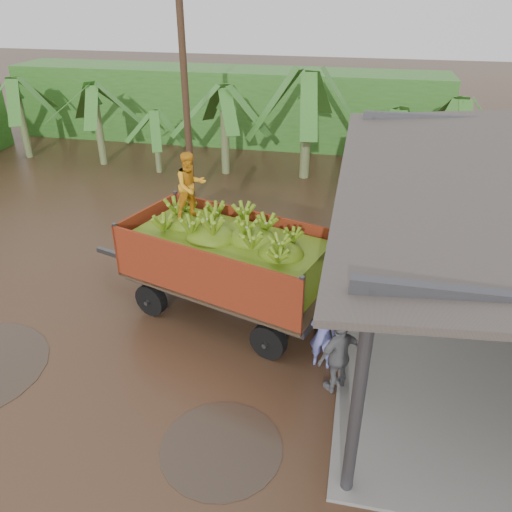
% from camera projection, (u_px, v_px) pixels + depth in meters
% --- Properties ---
extents(ground, '(100.00, 100.00, 0.00)m').
position_uv_depth(ground, '(138.00, 320.00, 12.42)').
color(ground, black).
rests_on(ground, ground).
extents(hedge_north, '(22.00, 3.00, 3.60)m').
position_uv_depth(hedge_north, '(225.00, 105.00, 25.60)').
color(hedge_north, '#2D661E').
rests_on(hedge_north, ground).
extents(banana_trailer, '(7.06, 3.85, 3.98)m').
position_uv_depth(banana_trailer, '(228.00, 259.00, 12.04)').
color(banana_trailer, '#B53419').
rests_on(banana_trailer, ground).
extents(man_blue, '(0.63, 0.46, 1.60)m').
position_uv_depth(man_blue, '(323.00, 335.00, 10.61)').
color(man_blue, '#7379D1').
rests_on(man_blue, ground).
extents(man_grey, '(1.04, 0.98, 1.73)m').
position_uv_depth(man_grey, '(339.00, 356.00, 9.93)').
color(man_grey, slate).
rests_on(man_grey, ground).
extents(utility_pole, '(1.20, 0.24, 8.75)m').
position_uv_depth(utility_pole, '(185.00, 81.00, 16.93)').
color(utility_pole, '#47301E').
rests_on(utility_pole, ground).
extents(banana_plants, '(24.22, 20.43, 4.47)m').
position_uv_depth(banana_plants, '(68.00, 153.00, 18.20)').
color(banana_plants, '#2D661E').
rests_on(banana_plants, ground).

